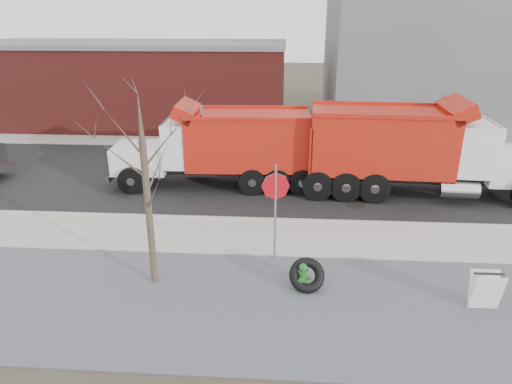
# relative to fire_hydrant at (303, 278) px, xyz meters

# --- Properties ---
(ground) EXTENTS (120.00, 120.00, 0.00)m
(ground) POSITION_rel_fire_hydrant_xyz_m (-0.81, 2.71, -0.36)
(ground) COLOR #383328
(ground) RESTS_ON ground
(gravel_verge) EXTENTS (60.00, 5.00, 0.03)m
(gravel_verge) POSITION_rel_fire_hydrant_xyz_m (-0.81, -0.79, -0.35)
(gravel_verge) COLOR gray
(gravel_verge) RESTS_ON ground
(sidewalk) EXTENTS (60.00, 2.50, 0.06)m
(sidewalk) POSITION_rel_fire_hydrant_xyz_m (-0.81, 2.96, -0.33)
(sidewalk) COLOR #9E9B93
(sidewalk) RESTS_ON ground
(curb) EXTENTS (60.00, 0.15, 0.11)m
(curb) POSITION_rel_fire_hydrant_xyz_m (-0.81, 4.26, -0.31)
(curb) COLOR #9E9B93
(curb) RESTS_ON ground
(road) EXTENTS (60.00, 9.40, 0.02)m
(road) POSITION_rel_fire_hydrant_xyz_m (-0.81, 9.01, -0.35)
(road) COLOR black
(road) RESTS_ON ground
(far_sidewalk) EXTENTS (60.00, 2.00, 0.06)m
(far_sidewalk) POSITION_rel_fire_hydrant_xyz_m (-0.81, 14.71, -0.33)
(far_sidewalk) COLOR #9E9B93
(far_sidewalk) RESTS_ON ground
(building_grey) EXTENTS (12.00, 10.00, 8.00)m
(building_grey) POSITION_rel_fire_hydrant_xyz_m (8.19, 20.71, 3.64)
(building_grey) COLOR slate
(building_grey) RESTS_ON ground
(building_brick) EXTENTS (20.20, 8.20, 5.30)m
(building_brick) POSITION_rel_fire_hydrant_xyz_m (-10.81, 19.71, 2.29)
(building_brick) COLOR maroon
(building_brick) RESTS_ON ground
(bare_tree) EXTENTS (3.20, 3.20, 5.20)m
(bare_tree) POSITION_rel_fire_hydrant_xyz_m (-4.01, 0.11, 2.93)
(bare_tree) COLOR #382D23
(bare_tree) RESTS_ON ground
(fire_hydrant) EXTENTS (0.45, 0.44, 0.79)m
(fire_hydrant) POSITION_rel_fire_hydrant_xyz_m (0.00, 0.00, 0.00)
(fire_hydrant) COLOR #27672A
(fire_hydrant) RESTS_ON ground
(truck_tire) EXTENTS (1.07, 0.93, 0.92)m
(truck_tire) POSITION_rel_fire_hydrant_xyz_m (0.11, 0.05, 0.06)
(truck_tire) COLOR black
(truck_tire) RESTS_ON ground
(stop_sign) EXTENTS (0.79, 0.18, 2.95)m
(stop_sign) POSITION_rel_fire_hydrant_xyz_m (-0.79, 1.61, 1.64)
(stop_sign) COLOR gray
(stop_sign) RESTS_ON ground
(sandwich_board) EXTENTS (0.72, 0.46, 1.00)m
(sandwich_board) POSITION_rel_fire_hydrant_xyz_m (4.45, -0.54, 0.16)
(sandwich_board) COLOR white
(sandwich_board) RESTS_ON ground
(dump_truck_red_a) EXTENTS (9.67, 3.06, 3.85)m
(dump_truck_red_a) POSITION_rel_fire_hydrant_xyz_m (4.47, 7.36, 1.59)
(dump_truck_red_a) COLOR black
(dump_truck_red_a) RESTS_ON ground
(dump_truck_red_b) EXTENTS (8.43, 2.73, 3.55)m
(dump_truck_red_b) POSITION_rel_fire_hydrant_xyz_m (-3.16, 7.78, 1.44)
(dump_truck_red_b) COLOR black
(dump_truck_red_b) RESTS_ON ground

